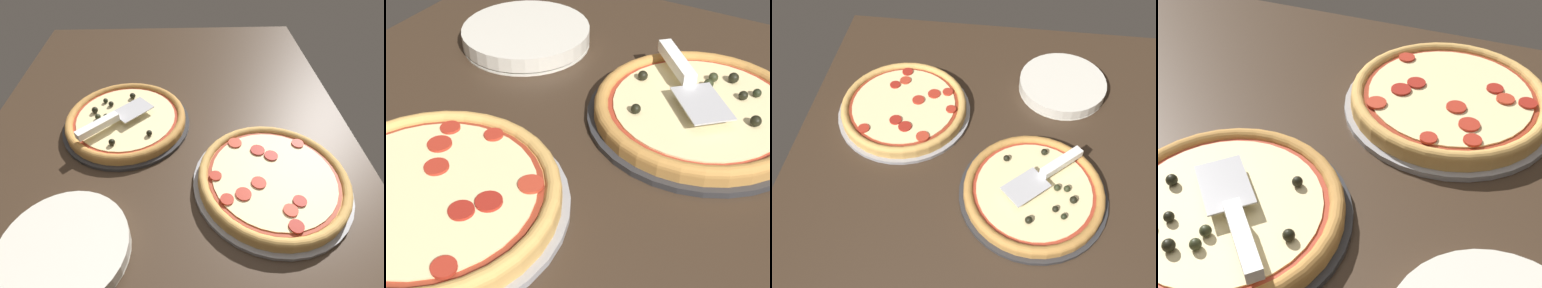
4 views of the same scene
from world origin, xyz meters
TOP-DOWN VIEW (x-y plane):
  - ground_plane at (0.00, 0.00)cm, footprint 130.57×102.03cm
  - pizza_pan_front at (-0.64, -11.71)cm, footprint 35.27×35.27cm
  - pizza_front at (-0.64, -11.73)cm, footprint 33.15×33.15cm
  - pizza_pan_back at (22.41, 24.28)cm, footprint 36.26×36.26cm
  - pizza_back at (22.41, 24.26)cm, footprint 34.09×34.09cm
  - serving_spatula at (4.35, -15.83)cm, footprint 18.21×19.12cm
  - plate_stack at (37.20, -18.84)cm, footprint 24.56×24.56cm

SIDE VIEW (x-z plane):
  - ground_plane at x=0.00cm, z-range -3.60..0.00cm
  - pizza_pan_front at x=-0.64cm, z-range 0.00..1.00cm
  - pizza_pan_back at x=22.41cm, z-range 0.00..1.00cm
  - plate_stack at x=37.20cm, z-range 0.00..3.50cm
  - pizza_front at x=-0.64cm, z-range 0.44..4.13cm
  - pizza_back at x=22.41cm, z-range 1.06..4.16cm
  - serving_spatula at x=4.35cm, z-range 4.49..6.49cm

